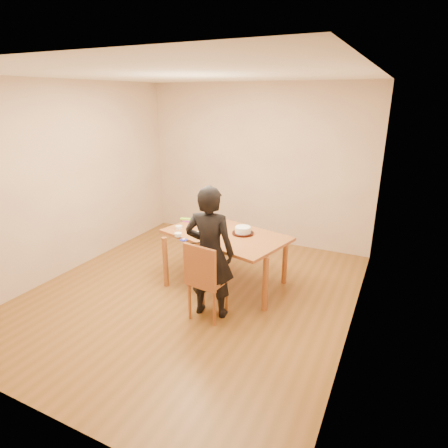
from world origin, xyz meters
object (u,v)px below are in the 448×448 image
at_px(cake_plate, 243,233).
at_px(cake, 243,230).
at_px(dining_chair, 208,281).
at_px(dining_table, 226,235).
at_px(person, 210,253).

xyz_separation_m(cake_plate, cake, (0.00, 0.00, 0.04)).
height_order(dining_chair, cake, cake).
xyz_separation_m(dining_table, cake, (0.21, 0.09, 0.07)).
distance_m(cake_plate, cake, 0.04).
distance_m(dining_chair, person, 0.34).
xyz_separation_m(dining_table, cake_plate, (0.21, 0.09, 0.03)).
bearing_deg(person, dining_chair, 79.80).
distance_m(dining_table, dining_chair, 0.84).
bearing_deg(cake, cake_plate, 0.00).
bearing_deg(dining_table, dining_chair, -64.97).
relative_size(dining_table, cake, 7.52).
xyz_separation_m(dining_table, person, (0.15, -0.73, 0.06)).
xyz_separation_m(cake_plate, person, (-0.06, -0.82, 0.03)).
bearing_deg(dining_chair, dining_table, 108.55).
distance_m(dining_chair, cake, 0.94).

